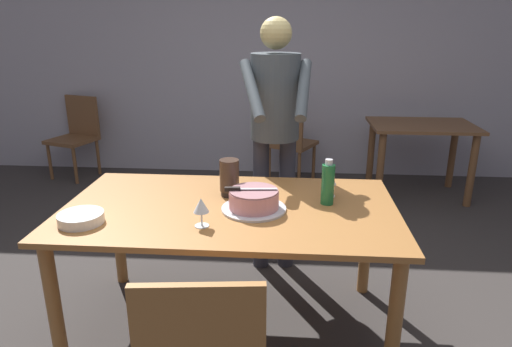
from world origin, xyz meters
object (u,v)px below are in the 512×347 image
Objects in this scene: water_bottle at (328,184)px; person_cutting_cake at (275,120)px; wine_glass_near at (330,179)px; hurricane_lamp at (229,177)px; background_chair_1 at (76,133)px; wine_glass_far at (201,206)px; cake_on_platter at (254,201)px; plate_stack at (81,218)px; cake_knife at (240,189)px; background_table at (421,140)px; main_dining_table at (230,222)px; background_chair_0 at (289,140)px.

person_cutting_cake reaches higher than water_bottle.
wine_glass_near is 0.58× the size of water_bottle.
hurricane_lamp is 3.25m from background_chair_1.
hurricane_lamp is (0.08, 0.42, 0.00)m from wine_glass_far.
plate_stack is (-0.83, -0.23, -0.03)m from cake_on_platter.
hurricane_lamp is at bearing 111.80° from cake_knife.
background_table is (1.71, 2.52, -0.28)m from wine_glass_far.
person_cutting_cake is at bearing 78.69° from cake_knife.
cake_on_platter is 0.10m from cake_knife.
cake_on_platter is at bearing -150.96° from wine_glass_near.
background_chair_1 is at bearing 174.45° from background_table.
wine_glass_far is 0.58× the size of water_bottle.
main_dining_table is 0.60m from wine_glass_near.
cake_on_platter is at bearing -49.86° from background_chair_1.
plate_stack is 0.80m from hurricane_lamp.
hurricane_lamp is 2.67m from background_table.
wine_glass_near is at bearing 34.96° from wine_glass_far.
background_table is at bearing 55.85° from wine_glass_far.
background_chair_0 is at bearing -2.67° from background_chair_1.
wine_glass_near is 0.16× the size of background_chair_0.
wine_glass_far is at bearing -145.04° from wine_glass_near.
water_bottle is at bearing -63.91° from person_cutting_cake.
hurricane_lamp is at bearing 171.22° from water_bottle.
person_cutting_cake is 3.06m from background_chair_1.
cake_on_platter is 0.38× the size of background_chair_0.
plate_stack is 3.23m from background_chair_1.
plate_stack is 1.53× the size of wine_glass_far.
person_cutting_cake reaches higher than background_table.
water_bottle reaches higher than background_table.
background_chair_0 is (0.30, 2.51, -0.16)m from main_dining_table.
cake_knife is 1.23× the size of plate_stack.
main_dining_table is 8.05× the size of plate_stack.
water_bottle is at bearing -44.05° from background_chair_1.
background_chair_0 reaches higher than cake_on_platter.
cake_knife is 1.88× the size of wine_glass_far.
wine_glass_far is (-0.16, -0.21, -0.01)m from cake_knife.
main_dining_table is 8.43× the size of hurricane_lamp.
wine_glass_near reaches higher than main_dining_table.
background_chair_0 reaches higher than plate_stack.
water_bottle is (0.39, 0.11, 0.06)m from cake_on_platter.
wine_glass_near is at bearing 80.85° from water_bottle.
wine_glass_near is 2.35m from background_table.
main_dining_table is at bearing 164.39° from cake_on_platter.
plate_stack is 0.24× the size of background_chair_1.
water_bottle reaches higher than wine_glass_far.
hurricane_lamp is 2.40m from background_chair_0.
background_table is 3.73m from background_chair_1.
background_table is (1.40, 1.55, -0.50)m from person_cutting_cake.
wine_glass_near is at bearing 20.23° from plate_stack.
background_chair_1 is at bearing 140.50° from person_cutting_cake.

